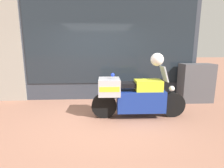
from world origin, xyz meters
TOP-DOWN VIEW (x-y plane):
  - ground_plane at (0.00, 0.00)m, footprint 60.00×60.00m
  - shop_building at (-0.43, 2.00)m, footprint 6.55×0.55m
  - window_display at (0.39, 2.03)m, footprint 5.17×0.30m
  - paramedic_motorcycle at (0.92, 0.18)m, footprint 2.30×0.64m
  - utility_cabinet at (3.11, 1.41)m, footprint 0.98×0.54m
  - white_helmet at (1.45, 0.18)m, footprint 0.31×0.31m

SIDE VIEW (x-z plane):
  - ground_plane at x=0.00m, z-range 0.00..0.00m
  - window_display at x=0.39m, z-range -0.46..1.35m
  - paramedic_motorcycle at x=0.92m, z-range -0.08..1.19m
  - utility_cabinet at x=3.11m, z-range 0.00..1.21m
  - white_helmet at x=1.45m, z-range 1.27..1.57m
  - shop_building at x=-0.43m, z-range 0.01..3.95m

